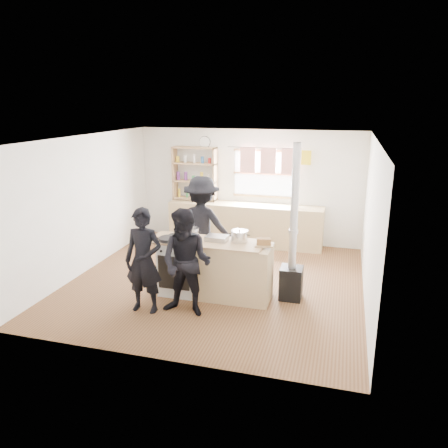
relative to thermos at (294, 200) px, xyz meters
The scene contains 14 objects.
ground 2.68m from the thermos, 115.42° to the right, with size 5.00×5.00×0.01m, color brown.
back_counter 1.21m from the thermos, behind, with size 3.40×0.55×0.90m, color tan.
shelving_unit 2.30m from the thermos, behind, with size 1.00×0.28×1.20m.
thermos is the anchor object (origin of this frame).
cooking_island 2.97m from the thermos, 108.19° to the right, with size 1.97×0.64×0.93m.
skillet_greens 3.34m from the thermos, 119.38° to the right, with size 0.35×0.35×0.05m.
roast_tray 2.84m from the thermos, 108.48° to the right, with size 0.36×0.28×0.07m.
stockpot_stove 3.00m from the thermos, 116.35° to the right, with size 0.24×0.24×0.19m.
stockpot_counter 2.71m from the thermos, 101.44° to the right, with size 0.27×0.27×0.20m.
bread_board 2.77m from the thermos, 92.59° to the right, with size 0.31×0.25×0.12m.
flue_heater 2.59m from the thermos, 83.37° to the right, with size 0.35×0.35×2.50m.
person_near_left 3.98m from the thermos, 116.66° to the right, with size 0.58×0.38×1.60m, color black.
person_near_right 3.67m from the thermos, 107.99° to the right, with size 0.78×0.61×1.61m, color black.
person_far 2.36m from the thermos, 127.43° to the right, with size 1.17×0.67×1.81m, color black.
Camera 1 is at (2.06, -6.85, 3.09)m, focal length 35.00 mm.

